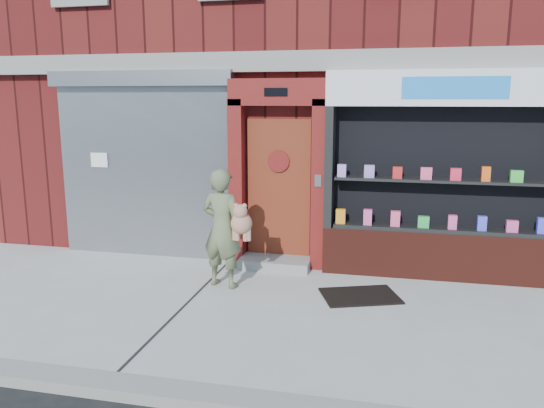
% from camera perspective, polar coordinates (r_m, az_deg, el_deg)
% --- Properties ---
extents(ground, '(80.00, 80.00, 0.00)m').
position_cam_1_polar(ground, '(6.68, 3.61, -11.69)').
color(ground, '#9E9E99').
rests_on(ground, ground).
extents(curb, '(60.00, 0.30, 0.12)m').
position_cam_1_polar(curb, '(4.77, -0.75, -20.91)').
color(curb, gray).
rests_on(curb, ground).
extents(building, '(12.00, 8.16, 8.00)m').
position_cam_1_polar(building, '(12.19, 8.54, 17.72)').
color(building, '#491110').
rests_on(building, ground).
extents(shutter_bay, '(3.10, 0.30, 3.04)m').
position_cam_1_polar(shutter_bay, '(8.97, -13.56, 5.29)').
color(shutter_bay, gray).
rests_on(shutter_bay, ground).
extents(red_door_bay, '(1.52, 0.58, 2.90)m').
position_cam_1_polar(red_door_bay, '(8.20, 0.62, 3.23)').
color(red_door_bay, '#5E1110').
rests_on(red_door_bay, ground).
extents(pharmacy_bay, '(3.50, 0.41, 3.00)m').
position_cam_1_polar(pharmacy_bay, '(8.03, 18.26, 1.87)').
color(pharmacy_bay, '#501B13').
rests_on(pharmacy_bay, ground).
extents(woman, '(0.79, 0.54, 1.67)m').
position_cam_1_polar(woman, '(7.37, -5.21, -2.57)').
color(woman, '#5F6B46').
rests_on(woman, ground).
extents(doormat, '(1.17, 1.00, 0.02)m').
position_cam_1_polar(doormat, '(7.29, 9.45, -9.72)').
color(doormat, black).
rests_on(doormat, ground).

